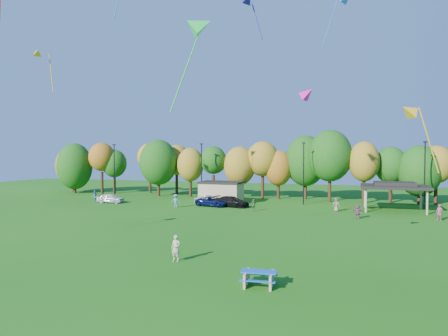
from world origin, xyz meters
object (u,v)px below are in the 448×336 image
(car_d, at_px, (232,202))
(car_b, at_px, (208,200))
(car_a, at_px, (111,198))
(car_c, at_px, (213,201))
(kite_flyer, at_px, (176,248))
(picnic_table, at_px, (259,277))

(car_d, bearing_deg, car_b, 85.50)
(car_a, distance_m, car_c, 16.12)
(car_c, bearing_deg, car_b, 54.10)
(car_a, distance_m, car_d, 18.83)
(car_c, bearing_deg, car_d, -74.43)
(car_c, bearing_deg, car_a, 104.49)
(car_c, relative_size, car_d, 0.96)
(kite_flyer, height_order, car_b, kite_flyer)
(kite_flyer, bearing_deg, car_a, 133.75)
(car_a, height_order, car_c, car_a)
(kite_flyer, height_order, car_c, kite_flyer)
(kite_flyer, height_order, car_a, kite_flyer)
(car_d, bearing_deg, car_a, 104.04)
(kite_flyer, xyz_separation_m, car_a, (-23.43, 26.99, -0.20))
(car_c, bearing_deg, kite_flyer, -154.41)
(car_c, bearing_deg, picnic_table, -145.05)
(kite_flyer, distance_m, car_a, 35.74)
(kite_flyer, bearing_deg, picnic_table, -23.30)
(car_d, bearing_deg, car_c, 104.97)
(car_a, relative_size, car_d, 0.81)
(kite_flyer, bearing_deg, car_b, 109.02)
(picnic_table, distance_m, kite_flyer, 7.36)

